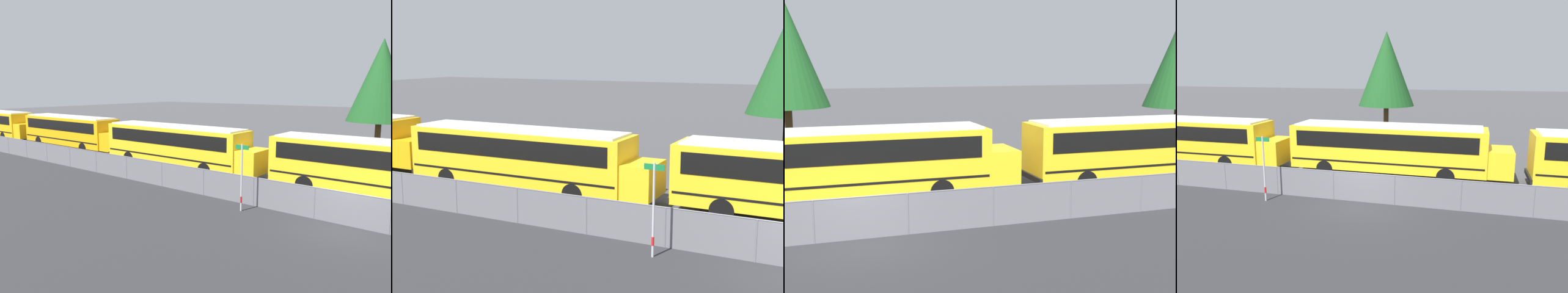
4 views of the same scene
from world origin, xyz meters
The scene contains 2 objects.
school_bus_2 centered at (-13.10, 4.28, 1.85)m, with size 12.83×2.47×3.10m.
street_sign centered at (-4.63, -1.05, 1.68)m, with size 0.70×0.09×3.19m.
Camera 2 is at (1.07, -17.27, 6.68)m, focal length 50.00 mm.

